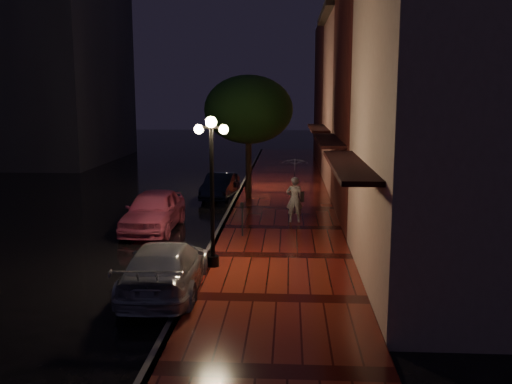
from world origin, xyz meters
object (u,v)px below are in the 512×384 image
at_px(silver_car, 165,268).
at_px(parking_meter, 242,216).
at_px(woman_with_umbrella, 295,180).
at_px(streetlamp_far, 248,142).
at_px(pink_car, 154,210).
at_px(navy_car, 220,186).
at_px(streetlamp_near, 212,183).
at_px(street_tree, 249,112).

height_order(silver_car, parking_meter, silver_car).
bearing_deg(woman_with_umbrella, streetlamp_far, -75.76).
xyz_separation_m(pink_car, navy_car, (1.69, 6.81, -0.15)).
bearing_deg(silver_car, navy_car, -90.87).
height_order(silver_car, woman_with_umbrella, woman_with_umbrella).
xyz_separation_m(streetlamp_near, streetlamp_far, (0.00, 14.00, 0.00)).
distance_m(streetlamp_far, woman_with_umbrella, 8.46).
bearing_deg(navy_car, parking_meter, -72.29).
relative_size(streetlamp_far, pink_car, 0.96).
distance_m(streetlamp_near, street_tree, 11.12).
bearing_deg(pink_car, navy_car, 76.64).
distance_m(pink_car, woman_with_umbrella, 5.49).
distance_m(navy_car, silver_car, 13.55).
height_order(navy_car, woman_with_umbrella, woman_with_umbrella).
bearing_deg(street_tree, silver_car, -95.43).
relative_size(streetlamp_near, navy_car, 1.16).
height_order(woman_with_umbrella, parking_meter, woman_with_umbrella).
bearing_deg(street_tree, streetlamp_near, -91.35).
relative_size(silver_car, parking_meter, 3.91).
height_order(streetlamp_far, parking_meter, streetlamp_far).
distance_m(streetlamp_far, street_tree, 3.44).
bearing_deg(parking_meter, silver_car, -85.60).
xyz_separation_m(streetlamp_near, woman_with_umbrella, (2.40, 5.92, -0.81)).
relative_size(street_tree, woman_with_umbrella, 2.33).
bearing_deg(navy_car, street_tree, -18.57).
bearing_deg(streetlamp_near, pink_car, 120.80).
height_order(streetlamp_far, woman_with_umbrella, streetlamp_far).
bearing_deg(streetlamp_far, silver_car, -93.48).
bearing_deg(navy_car, streetlamp_far, 68.65).
height_order(navy_car, parking_meter, parking_meter).
bearing_deg(parking_meter, navy_car, 122.23).
distance_m(navy_car, woman_with_umbrella, 6.85).
relative_size(streetlamp_far, silver_car, 0.92).
bearing_deg(woman_with_umbrella, navy_car, -60.15).
bearing_deg(street_tree, pink_car, -116.98).
distance_m(street_tree, parking_meter, 8.14).
bearing_deg(streetlamp_far, streetlamp_near, -90.00).
relative_size(navy_car, parking_meter, 3.12).
xyz_separation_m(street_tree, parking_meter, (0.30, -7.41, -3.37)).
relative_size(streetlamp_near, parking_meter, 3.61).
height_order(streetlamp_near, pink_car, streetlamp_near).
relative_size(navy_car, silver_car, 0.80).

